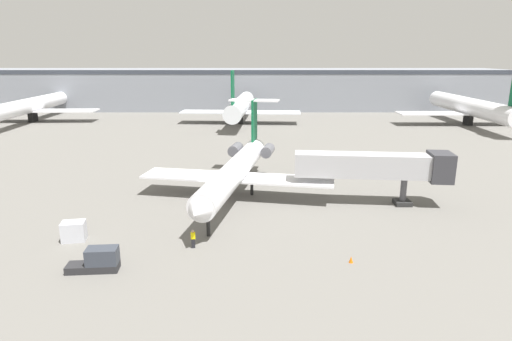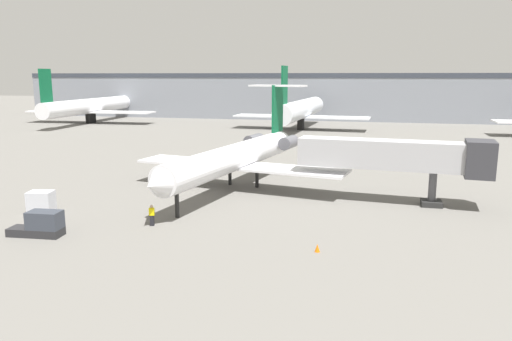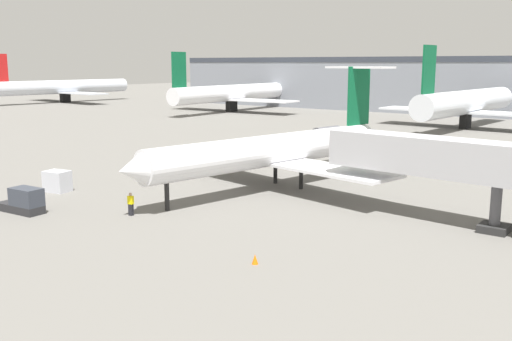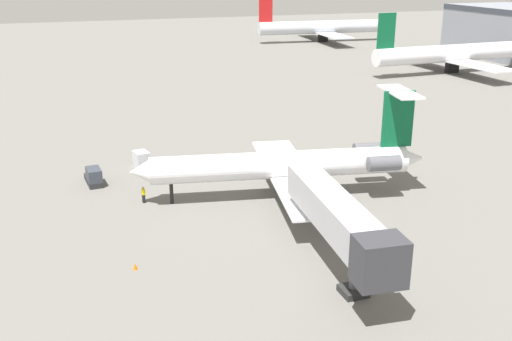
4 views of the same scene
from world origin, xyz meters
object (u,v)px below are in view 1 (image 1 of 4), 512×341
Objects in this scene: baggage_tug_lead at (100,260)px; parked_airliner_west_mid at (34,106)px; cargo_container_uld at (76,231)px; regional_jet at (239,168)px; ground_crew_marshaller at (195,239)px; parked_airliner_east_mid at (473,107)px; traffic_cone_near at (353,260)px; jet_bridge at (384,166)px; parked_airliner_centre at (242,106)px.

parked_airliner_west_mid reaches higher than baggage_tug_lead.
cargo_container_uld is (-4.26, 5.76, 0.06)m from baggage_tug_lead.
baggage_tug_lead is (-10.13, -18.36, -2.69)m from regional_jet.
regional_jet is 17.62× the size of ground_crew_marshaller.
parked_airliner_east_mid reaches higher than baggage_tug_lead.
traffic_cone_near is at bearing -121.25° from parked_airliner_east_mid.
jet_bridge is 31.53× the size of traffic_cone_near.
cargo_container_uld reaches higher than ground_crew_marshaller.
regional_jet is at bearing 170.94° from jet_bridge.
jet_bridge is 30.98m from baggage_tug_lead.
cargo_container_uld reaches higher than traffic_cone_near.
parked_airliner_centre is 0.87× the size of parked_airliner_east_mid.
ground_crew_marshaller is at bearing 31.30° from baggage_tug_lead.
ground_crew_marshaller is 71.56m from parked_airliner_centre.
baggage_tug_lead is at bearing -131.06° from parked_airliner_east_mid.
ground_crew_marshaller is 0.05× the size of parked_airliner_centre.
baggage_tug_lead reaches higher than traffic_cone_near.
parked_airliner_centre is at bearing 88.65° from ground_crew_marshaller.
parked_airliner_west_mid reaches higher than regional_jet.
ground_crew_marshaller is 0.04× the size of parked_airliner_west_mid.
parked_airliner_east_mid is at bearing 45.65° from regional_jet.
regional_jet is at bearing -88.43° from parked_airliner_centre.
traffic_cone_near is (10.06, -17.03, -3.25)m from regional_jet.
jet_bridge is 62.49m from parked_airliner_centre.
regional_jet is 80.99m from parked_airliner_west_mid.
ground_crew_marshaller is 0.74× the size of cargo_container_uld.
jet_bridge is at bearing 66.63° from traffic_cone_near.
cargo_container_uld is 24.86m from traffic_cone_near.
baggage_tug_lead is (-26.42, -15.76, -3.61)m from jet_bridge.
cargo_container_uld is at bearing -61.14° from parked_airliner_west_mid.
regional_jet is 0.78× the size of parked_airliner_west_mid.
parked_airliner_centre reaches higher than traffic_cone_near.
ground_crew_marshaller is 90.16m from parked_airliner_west_mid.
jet_bridge is 32.47m from cargo_container_uld.
regional_jet is 14.79m from ground_crew_marshaller.
baggage_tug_lead is 0.11× the size of parked_airliner_west_mid.
parked_airliner_east_mid reaches higher than regional_jet.
parked_airliner_west_mid is at bearing 138.48° from jet_bridge.
parked_airliner_east_mid is (57.02, 69.17, 3.48)m from ground_crew_marshaller.
regional_jet is at bearing 120.57° from traffic_cone_near.
parked_airliner_east_mid is at bearing -2.37° from parked_airliner_centre.
jet_bridge reaches higher than cargo_container_uld.
regional_jet reaches higher than cargo_container_uld.
regional_jet is 76.91m from parked_airliner_east_mid.
baggage_tug_lead is 90.06m from parked_airliner_west_mid.
regional_jet is 7.27× the size of baggage_tug_lead.
jet_bridge is at bearing -41.52° from parked_airliner_west_mid.
cargo_container_uld is 71.12m from parked_airliner_centre.
cargo_container_uld is at bearing 126.49° from baggage_tug_lead.
ground_crew_marshaller is at bearing -55.41° from parked_airliner_west_mid.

